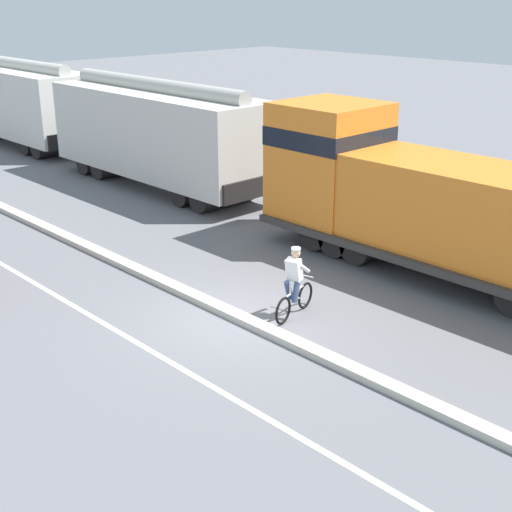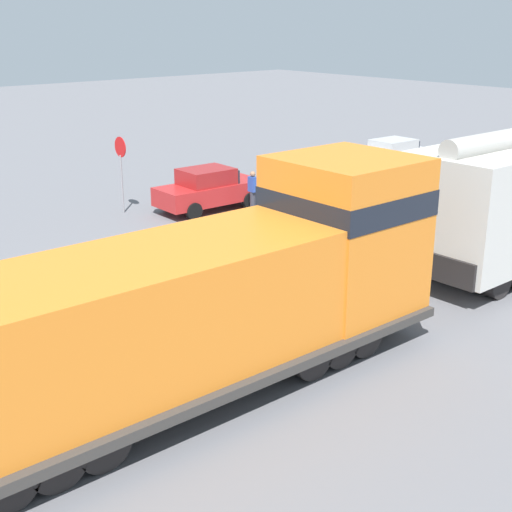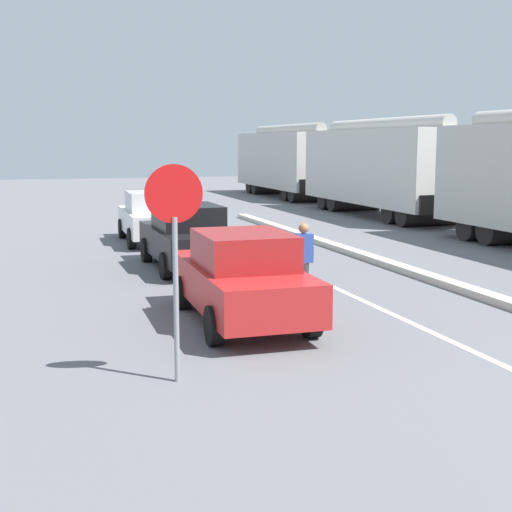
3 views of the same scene
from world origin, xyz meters
The scene contains 10 objects.
ground_plane centered at (0.00, 0.00, 0.00)m, with size 120.00×120.00×0.00m, color slate.
median_curb centered at (0.00, 6.00, 0.08)m, with size 0.36×36.00×0.16m, color beige.
lane_stripe centered at (-2.40, 6.00, 0.00)m, with size 0.14×36.00×0.01m, color silver.
locomotive centered at (5.90, -1.18, 1.80)m, with size 3.10×11.61×4.20m.
parked_car_red centered at (-5.22, 6.87, 0.82)m, with size 1.91×4.24×1.62m.
parked_car_black centered at (-4.93, 12.54, 0.82)m, with size 1.86×4.21×1.62m.
parked_car_white centered at (-4.95, 17.55, 0.82)m, with size 1.92×4.24×1.62m.
cyclist centered at (1.10, -0.77, 0.82)m, with size 1.68×0.57×1.71m.
stop_sign centered at (-6.97, 4.13, 2.02)m, with size 0.76×0.08×2.88m.
pedestrian_by_cars centered at (-3.70, 7.77, 0.85)m, with size 0.34×0.22×1.62m.
Camera 2 is at (16.20, -8.98, 7.07)m, focal length 50.00 mm.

